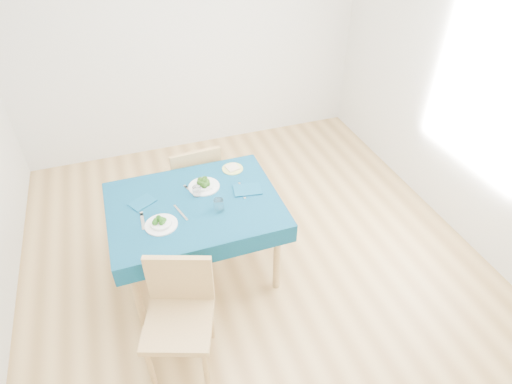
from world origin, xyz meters
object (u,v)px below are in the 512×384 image
object	(u,v)px
chair_near	(176,311)
table	(198,238)
bowl_far	(204,183)
chair_far	(191,165)
bowl_near	(161,222)
side_plate	(233,169)

from	to	relation	value
chair_near	table	bearing A→B (deg)	88.49
table	bowl_far	distance (m)	0.47
chair_near	chair_far	bearing A→B (deg)	94.14
table	bowl_far	xyz separation A→B (m)	(0.12, 0.18, 0.42)
bowl_near	bowl_far	size ratio (longest dim) A/B	0.94
table	side_plate	xyz separation A→B (m)	(0.42, 0.34, 0.38)
table	bowl_near	world-z (taller)	bowl_near
bowl_near	chair_near	bearing A→B (deg)	-93.15
chair_far	chair_near	bearing A→B (deg)	70.49
chair_near	bowl_near	xyz separation A→B (m)	(0.03, 0.63, 0.23)
bowl_far	side_plate	bearing A→B (deg)	29.62
chair_far	bowl_near	xyz separation A→B (m)	(-0.42, -0.96, 0.22)
bowl_near	side_plate	distance (m)	0.87
side_plate	bowl_near	bearing A→B (deg)	-143.75
chair_near	bowl_far	bearing A→B (deg)	85.73
table	bowl_far	world-z (taller)	bowl_far
bowl_far	table	bearing A→B (deg)	-125.33
chair_near	side_plate	world-z (taller)	chair_near
bowl_near	side_plate	world-z (taller)	bowl_near
table	chair_far	bearing A→B (deg)	80.32
table	bowl_near	distance (m)	0.53
chair_far	side_plate	world-z (taller)	chair_far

